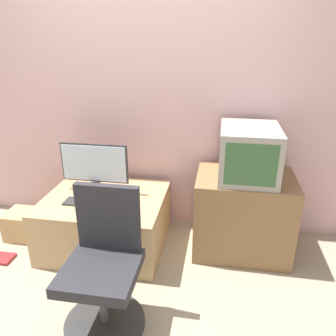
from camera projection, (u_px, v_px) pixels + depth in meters
ground_plane at (102, 320)px, 2.14m from camera, size 12.00×12.00×0.00m
wall_back at (144, 88)px, 2.86m from camera, size 4.40×0.05×2.60m
desk at (106, 221)px, 2.84m from camera, size 1.00×0.84×0.47m
side_stand at (243, 214)px, 2.75m from camera, size 0.78×0.57×0.68m
main_monitor at (95, 167)px, 2.78m from camera, size 0.59×0.20×0.43m
keyboard at (84, 202)px, 2.65m from camera, size 0.32×0.14×0.01m
mouse at (111, 204)px, 2.61m from camera, size 0.06×0.04×0.02m
crt_tv at (249, 153)px, 2.54m from camera, size 0.45×0.55×0.40m
office_chair at (104, 270)px, 2.02m from camera, size 0.51×0.51×0.90m
cardboard_box_lower at (25, 224)px, 2.99m from camera, size 0.31×0.27×0.25m
book at (0, 258)px, 2.72m from camera, size 0.22×0.14×0.02m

